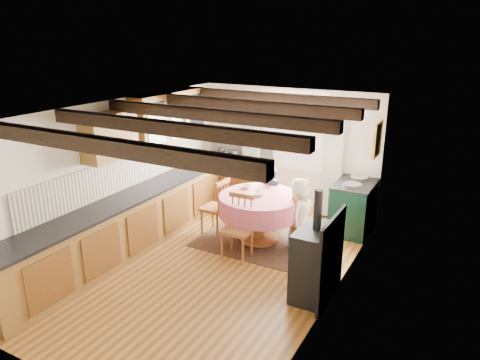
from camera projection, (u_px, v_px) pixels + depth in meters
The scene contains 40 objects.
floor at pixel (215, 266), 6.82m from camera, with size 3.60×5.50×0.00m, color #A26B25.
ceiling at pixel (212, 108), 6.07m from camera, with size 3.60×5.50×0.00m, color white.
wall_back at pixel (288, 150), 8.74m from camera, with size 3.60×0.00×2.40m, color silver.
wall_front at pixel (57, 280), 4.15m from camera, with size 3.60×0.00×2.40m, color silver.
wall_left at pixel (119, 174), 7.26m from camera, with size 0.00×5.50×2.40m, color silver.
wall_right at pixel (336, 215), 5.63m from camera, with size 0.00×5.50×2.40m, color silver.
beam_a at pixel (105, 146), 4.43m from camera, with size 3.60×0.16×0.16m, color black.
beam_b at pixel (167, 128), 5.26m from camera, with size 3.60×0.16×0.16m, color black.
beam_c at pixel (212, 115), 6.10m from camera, with size 3.60×0.16×0.16m, color black.
beam_d at pixel (246, 105), 6.93m from camera, with size 3.60×0.16×0.16m, color black.
beam_e at pixel (273, 97), 7.77m from camera, with size 3.60×0.16×0.16m, color black.
splash_left at pixel (132, 170), 7.50m from camera, with size 0.02×4.50×0.55m, color beige.
splash_back at pixel (242, 145), 9.18m from camera, with size 1.40×0.02×0.55m, color beige.
base_cabinet_left at pixel (136, 221), 7.36m from camera, with size 0.60×5.30×0.88m, color brown.
base_cabinet_back at pixel (233, 183), 9.20m from camera, with size 1.30×0.60×0.88m, color brown.
worktop_left at pixel (135, 195), 7.21m from camera, with size 0.64×5.30×0.04m, color black.
worktop_back at pixel (233, 162), 9.04m from camera, with size 1.30×0.64×0.04m, color black.
wall_cabinet_glass at pixel (170, 117), 7.95m from camera, with size 0.34×1.80×0.90m, color brown.
wall_cabinet_solid at pixel (109, 136), 6.71m from camera, with size 0.34×0.90×0.70m, color brown.
window_frame at pixel (293, 131), 8.56m from camera, with size 1.34×0.03×1.54m, color white.
window_pane at pixel (293, 131), 8.56m from camera, with size 1.20×0.01×1.40m, color white.
curtain_left at pixel (251, 152), 9.03m from camera, with size 0.35×0.10×2.10m, color white.
curtain_right at pixel (333, 163), 8.26m from camera, with size 0.35×0.10×2.10m, color white.
curtain_rod at pixel (292, 100), 8.30m from camera, with size 0.03×0.03×2.00m, color black.
wall_picture at pixel (377, 139), 7.40m from camera, with size 0.04×0.50×0.60m, color gold.
wall_plate at pixel (342, 131), 8.08m from camera, with size 0.30×0.30×0.02m, color silver.
rug at pixel (259, 241), 7.65m from camera, with size 1.96×1.52×0.01m, color black.
dining_table at pixel (259, 219), 7.52m from camera, with size 1.36×1.36×0.82m, color #BB4E6C, non-canonical shape.
chair_near at pixel (237, 228), 6.92m from camera, with size 0.44×0.46×1.02m, color #9A6433, non-canonical shape.
chair_left at pixel (215, 206), 7.84m from camera, with size 0.43×0.45×1.00m, color #9A6433, non-canonical shape.
chair_right at pixel (308, 225), 7.12m from camera, with size 0.41×0.43×0.95m, color #9A6433, non-canonical shape.
aga_range at pixel (354, 206), 7.93m from camera, with size 0.64×1.00×0.92m, color black, non-canonical shape.
cast_iron_stove at pixel (316, 245), 5.83m from camera, with size 0.45×0.76×1.51m, color black, non-canonical shape.
child_far at pixel (271, 197), 8.06m from camera, with size 0.41×0.27×1.14m, color #2B2A3E.
child_right at pixel (300, 214), 7.26m from camera, with size 0.58×0.38×1.19m, color silver.
bowl_a at pixel (258, 194), 7.41m from camera, with size 0.20×0.20×0.05m, color silver.
bowl_b at pixel (246, 187), 7.74m from camera, with size 0.17×0.17×0.05m, color silver.
cup at pixel (258, 193), 7.40m from camera, with size 0.10×0.10×0.09m, color silver.
canister_tall at pixel (221, 154), 9.10m from camera, with size 0.15×0.15×0.25m, color #262628.
canister_wide at pixel (233, 155), 9.04m from camera, with size 0.20×0.20×0.22m, color #262628.
Camera 1 is at (3.23, -5.15, 3.37)m, focal length 33.61 mm.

